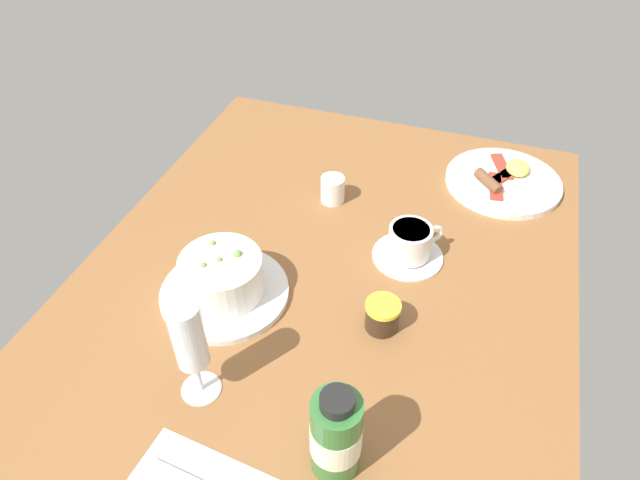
{
  "coord_description": "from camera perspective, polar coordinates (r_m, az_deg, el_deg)",
  "views": [
    {
      "loc": [
        64.07,
        21.07,
        70.32
      ],
      "look_at": [
        -1.6,
        -1.12,
        7.39
      ],
      "focal_mm": 31.55,
      "sensor_mm": 36.0,
      "label": 1
    }
  ],
  "objects": [
    {
      "name": "breakfast_plate",
      "position": [
        1.24,
        18.11,
        5.76
      ],
      "size": [
        23.63,
        23.63,
        3.7
      ],
      "color": "white",
      "rests_on": "ground_plane"
    },
    {
      "name": "sauce_bottle_green",
      "position": [
        0.72,
        1.62,
        -19.16
      ],
      "size": [
        6.44,
        6.44,
        15.15
      ],
      "color": "#337233",
      "rests_on": "ground_plane"
    },
    {
      "name": "ground_plane",
      "position": [
        0.99,
        0.32,
        -4.57
      ],
      "size": [
        110.0,
        84.0,
        3.0
      ],
      "primitive_type": "cube",
      "color": "brown"
    },
    {
      "name": "jam_jar",
      "position": [
        0.89,
        6.34,
        -7.6
      ],
      "size": [
        5.58,
        5.58,
        5.19
      ],
      "color": "#372718",
      "rests_on": "ground_plane"
    },
    {
      "name": "creamer_jug",
      "position": [
        1.12,
        1.26,
        5.21
      ],
      "size": [
        4.8,
        5.76,
        5.93
      ],
      "color": "white",
      "rests_on": "ground_plane"
    },
    {
      "name": "porridge_bowl",
      "position": [
        0.93,
        -9.85,
        -3.91
      ],
      "size": [
        21.5,
        21.5,
        8.89
      ],
      "color": "white",
      "rests_on": "ground_plane"
    },
    {
      "name": "coffee_cup",
      "position": [
        1.0,
        9.08,
        -0.42
      ],
      "size": [
        12.71,
        12.71,
        6.69
      ],
      "color": "white",
      "rests_on": "ground_plane"
    },
    {
      "name": "wine_glass",
      "position": [
        0.76,
        -13.12,
        -9.88
      ],
      "size": [
        5.77,
        5.77,
        17.81
      ],
      "color": "white",
      "rests_on": "ground_plane"
    }
  ]
}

